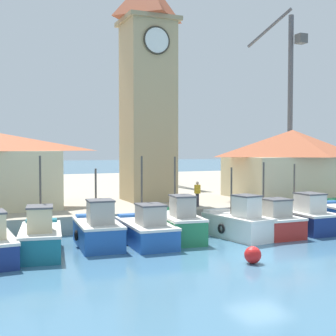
{
  "coord_description": "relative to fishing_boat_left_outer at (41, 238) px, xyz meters",
  "views": [
    {
      "loc": [
        -11.73,
        -17.15,
        4.86
      ],
      "look_at": [
        0.06,
        10.38,
        3.5
      ],
      "focal_mm": 50.0,
      "sensor_mm": 36.0,
      "label": 1
    }
  ],
  "objects": [
    {
      "name": "dock_worker_near_tower",
      "position": [
        10.52,
        5.22,
        1.09
      ],
      "size": [
        0.34,
        0.22,
        1.62
      ],
      "color": "#33333D",
      "rests_on": "quay_wharf"
    },
    {
      "name": "quay_wharf",
      "position": [
        8.8,
        24.11,
        -0.27
      ],
      "size": [
        120.0,
        40.0,
        1.02
      ],
      "primitive_type": "cube",
      "color": "#A89E89",
      "rests_on": "ground"
    },
    {
      "name": "port_crane_far",
      "position": [
        29.33,
        20.33,
        7.23
      ],
      "size": [
        3.28,
        6.93,
        18.87
      ],
      "color": "#353539",
      "rests_on": "quay_wharf"
    },
    {
      "name": "warehouse_right",
      "position": [
        20.29,
        8.19,
        2.89
      ],
      "size": [
        9.94,
        6.04,
        5.15
      ],
      "color": "beige",
      "rests_on": "quay_wharf"
    },
    {
      "name": "fishing_boat_right_outer",
      "position": [
        14.79,
        0.33,
        -0.02
      ],
      "size": [
        2.17,
        4.77,
        3.85
      ],
      "color": "navy",
      "rests_on": "ground"
    },
    {
      "name": "fishing_boat_left_outer",
      "position": [
        0.0,
        0.0,
        0.0
      ],
      "size": [
        2.48,
        4.63,
        4.45
      ],
      "color": "#196B7F",
      "rests_on": "ground"
    },
    {
      "name": "fishing_boat_mid_right",
      "position": [
        10.22,
        -0.19,
        0.02
      ],
      "size": [
        2.42,
        4.33,
        3.75
      ],
      "color": "silver",
      "rests_on": "ground"
    },
    {
      "name": "clock_tower",
      "position": [
        8.91,
        9.88,
        8.62
      ],
      "size": [
        3.77,
        3.77,
        17.5
      ],
      "color": "tan",
      "rests_on": "quay_wharf"
    },
    {
      "name": "fishing_boat_center",
      "position": [
        7.16,
        0.78,
        0.05
      ],
      "size": [
        2.29,
        4.7,
        4.34
      ],
      "color": "#237A4C",
      "rests_on": "ground"
    },
    {
      "name": "fishing_boat_right_inner",
      "position": [
        12.27,
        -0.07,
        -0.06
      ],
      "size": [
        2.26,
        4.17,
        3.99
      ],
      "color": "#AD2823",
      "rests_on": "ground"
    },
    {
      "name": "fishing_boat_left_inner",
      "position": [
        2.82,
        0.67,
        0.02
      ],
      "size": [
        2.26,
        4.22,
        3.79
      ],
      "color": "#2356A8",
      "rests_on": "ground"
    },
    {
      "name": "port_crane_near",
      "position": [
        15.08,
        23.93,
        7.55
      ],
      "size": [
        2.0,
        9.68,
        19.62
      ],
      "color": "#976E11",
      "rests_on": "quay_wharf"
    },
    {
      "name": "mooring_buoy",
      "position": [
        7.91,
        -5.09,
        -0.42
      ],
      "size": [
        0.71,
        0.71,
        0.71
      ],
      "primitive_type": "sphere",
      "color": "red",
      "rests_on": "ground"
    },
    {
      "name": "ground_plane",
      "position": [
        8.8,
        -4.27,
        -0.78
      ],
      "size": [
        300.0,
        300.0,
        0.0
      ],
      "primitive_type": "plane",
      "color": "teal"
    },
    {
      "name": "fishing_boat_mid_left",
      "position": [
        5.18,
        0.36,
        -0.07
      ],
      "size": [
        2.23,
        4.88,
        4.39
      ],
      "color": "#2356A8",
      "rests_on": "ground"
    }
  ]
}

